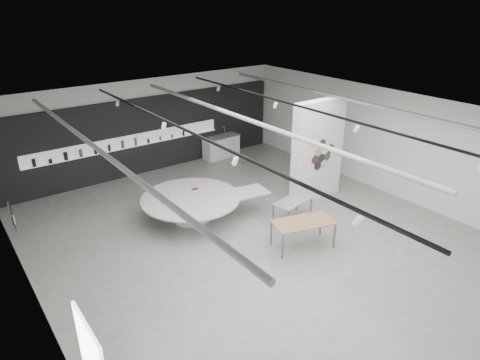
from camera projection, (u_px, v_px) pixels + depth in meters
room at (255, 177)px, 12.06m from camera, size 12.02×14.02×3.82m
back_wall_display at (149, 135)px, 17.38m from camera, size 11.80×0.27×3.10m
partition_column at (318, 151)px, 14.86m from camera, size 2.20×0.38×3.60m
display_island at (193, 205)px, 13.87m from camera, size 4.30×3.67×0.82m
sample_table_wood at (303, 223)px, 12.29m from camera, size 1.92×1.33×0.82m
sample_table_stone at (293, 202)px, 13.84m from camera, size 1.43×0.88×0.69m
kitchen_counter at (221, 147)px, 19.28m from camera, size 1.74×0.75×1.34m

